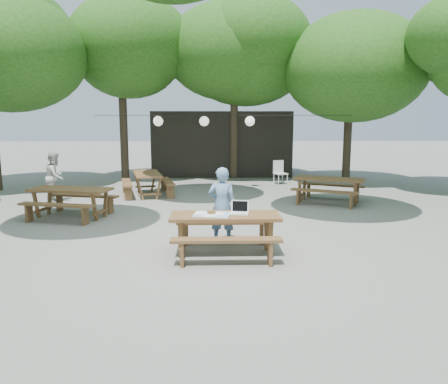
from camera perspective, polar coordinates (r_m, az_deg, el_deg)
ground at (r=9.75m, az=-1.89°, el=-5.20°), size 80.00×80.00×0.00m
pavilion at (r=19.96m, az=-0.35°, el=6.43°), size 6.00×3.00×2.80m
main_picnic_table at (r=8.08m, az=0.14°, el=-5.46°), size 2.00×1.58×0.75m
picnic_table_nw at (r=11.71m, az=-19.34°, el=-1.30°), size 2.22×1.99×0.75m
picnic_table_ne at (r=13.35m, az=13.50°, el=0.25°), size 2.40×2.25×0.75m
picnic_table_far_w at (r=14.45m, az=-9.99°, el=1.07°), size 1.97×2.21×0.75m
woman at (r=8.73m, az=-0.26°, el=-1.75°), size 0.61×0.45×1.54m
second_person at (r=14.13m, az=-21.17°, el=1.88°), size 0.61×0.76×1.51m
plastic_chair at (r=16.94m, az=7.37°, el=1.91°), size 0.56×0.56×0.90m
laptop at (r=8.07m, az=2.05°, el=-2.38°), size 0.37×0.31×0.24m
tabletop_clutter at (r=7.99m, az=-1.60°, el=-2.87°), size 0.74×0.66×0.08m
paper_lanterns at (r=15.43m, az=-2.55°, el=9.24°), size 9.00×0.34×0.38m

